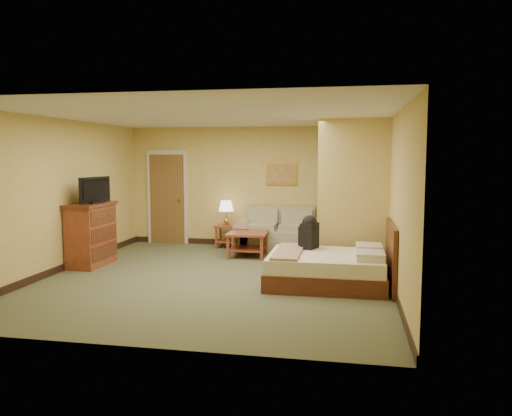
% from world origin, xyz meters
% --- Properties ---
extents(floor, '(6.00, 6.00, 0.00)m').
position_xyz_m(floor, '(0.00, 0.00, 0.00)').
color(floor, '#505537').
rests_on(floor, ground).
extents(ceiling, '(6.00, 6.00, 0.00)m').
position_xyz_m(ceiling, '(0.00, 0.00, 2.60)').
color(ceiling, white).
rests_on(ceiling, back_wall).
extents(back_wall, '(5.50, 0.02, 2.60)m').
position_xyz_m(back_wall, '(0.00, 3.00, 1.30)').
color(back_wall, tan).
rests_on(back_wall, floor).
extents(left_wall, '(0.02, 6.00, 2.60)m').
position_xyz_m(left_wall, '(-2.75, 0.00, 1.30)').
color(left_wall, tan).
rests_on(left_wall, floor).
extents(right_wall, '(0.02, 6.00, 2.60)m').
position_xyz_m(right_wall, '(2.75, 0.00, 1.30)').
color(right_wall, tan).
rests_on(right_wall, floor).
extents(partition, '(1.20, 0.15, 2.60)m').
position_xyz_m(partition, '(2.15, 0.93, 1.30)').
color(partition, tan).
rests_on(partition, floor).
extents(door, '(0.94, 0.16, 2.10)m').
position_xyz_m(door, '(-1.95, 2.96, 1.03)').
color(door, beige).
rests_on(door, floor).
extents(baseboard, '(5.50, 0.02, 0.12)m').
position_xyz_m(baseboard, '(0.00, 2.99, 0.06)').
color(baseboard, black).
rests_on(baseboard, floor).
extents(loveseat, '(1.78, 0.83, 0.90)m').
position_xyz_m(loveseat, '(0.64, 2.57, 0.29)').
color(loveseat, tan).
rests_on(loveseat, floor).
extents(side_table, '(0.45, 0.45, 0.49)m').
position_xyz_m(side_table, '(-0.51, 2.65, 0.32)').
color(side_table, maroon).
rests_on(side_table, floor).
extents(table_lamp, '(0.32, 0.32, 0.53)m').
position_xyz_m(table_lamp, '(-0.51, 2.65, 0.89)').
color(table_lamp, '#AD813F').
rests_on(table_lamp, side_table).
extents(coffee_table, '(0.78, 0.78, 0.49)m').
position_xyz_m(coffee_table, '(0.14, 1.78, 0.35)').
color(coffee_table, maroon).
rests_on(coffee_table, floor).
extents(wall_picture, '(0.66, 0.04, 0.52)m').
position_xyz_m(wall_picture, '(0.64, 2.97, 1.60)').
color(wall_picture, '#B78E3F').
rests_on(wall_picture, back_wall).
extents(dresser, '(0.56, 1.06, 1.13)m').
position_xyz_m(dresser, '(-2.48, 0.50, 0.57)').
color(dresser, maroon).
rests_on(dresser, floor).
extents(tv, '(0.25, 0.76, 0.47)m').
position_xyz_m(tv, '(-2.38, 0.50, 1.35)').
color(tv, black).
rests_on(tv, dresser).
extents(bed, '(1.88, 1.51, 0.97)m').
position_xyz_m(bed, '(1.83, -0.10, 0.27)').
color(bed, '#4A1F11').
rests_on(bed, floor).
extents(backpack, '(0.30, 0.36, 0.54)m').
position_xyz_m(backpack, '(1.46, 0.32, 0.76)').
color(backpack, black).
rests_on(backpack, bed).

